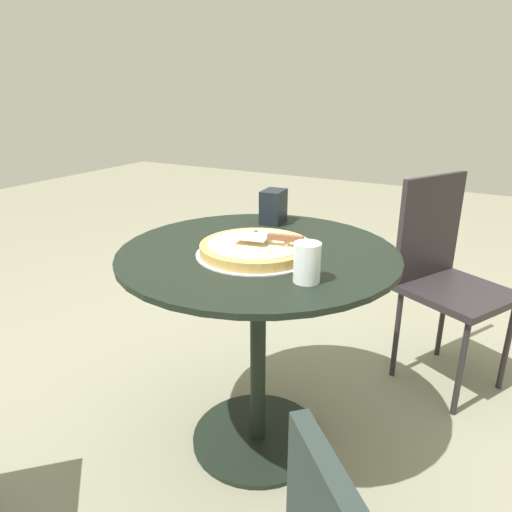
{
  "coord_description": "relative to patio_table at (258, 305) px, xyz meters",
  "views": [
    {
      "loc": [
        -1.22,
        -0.66,
        1.23
      ],
      "look_at": [
        -0.04,
        -0.01,
        0.74
      ],
      "focal_mm": 32.66,
      "sensor_mm": 36.0,
      "label": 1
    }
  ],
  "objects": [
    {
      "name": "ground_plane",
      "position": [
        0.0,
        0.0,
        -0.55
      ],
      "size": [
        10.0,
        10.0,
        0.0
      ],
      "primitive_type": "plane",
      "color": "gray"
    },
    {
      "name": "patio_table",
      "position": [
        0.0,
        0.0,
        0.0
      ],
      "size": [
        0.89,
        0.89,
        0.74
      ],
      "color": "black",
      "rests_on": "ground"
    },
    {
      "name": "pizza_on_tray",
      "position": [
        -0.04,
        -0.01,
        0.21
      ],
      "size": [
        0.37,
        0.37,
        0.05
      ],
      "color": "silver",
      "rests_on": "patio_table"
    },
    {
      "name": "pizza_server",
      "position": [
        -0.03,
        -0.06,
        0.25
      ],
      "size": [
        0.1,
        0.22,
        0.02
      ],
      "color": "silver",
      "rests_on": "pizza_on_tray"
    },
    {
      "name": "drinking_cup",
      "position": [
        -0.16,
        -0.23,
        0.25
      ],
      "size": [
        0.07,
        0.07,
        0.11
      ],
      "primitive_type": "cylinder",
      "color": "white",
      "rests_on": "patio_table"
    },
    {
      "name": "napkin_dispenser",
      "position": [
        0.31,
        0.1,
        0.25
      ],
      "size": [
        0.11,
        0.08,
        0.12
      ],
      "primitive_type": "cube",
      "rotation": [
        0.0,
        0.0,
        3.23
      ],
      "color": "black",
      "rests_on": "patio_table"
    },
    {
      "name": "patio_chair_near",
      "position": [
        0.75,
        -0.49,
        -0.04
      ],
      "size": [
        0.51,
        0.51,
        0.89
      ],
      "color": "#2A2528",
      "rests_on": "ground"
    }
  ]
}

